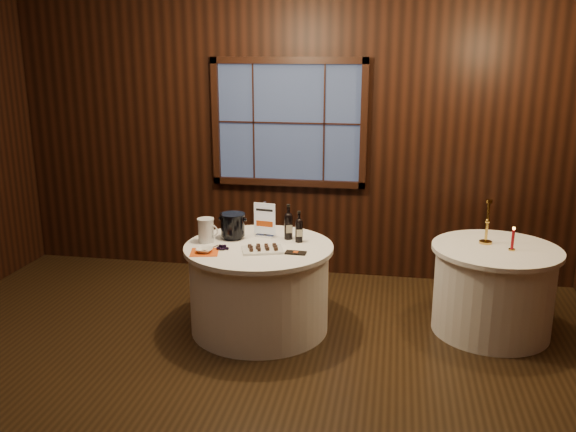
% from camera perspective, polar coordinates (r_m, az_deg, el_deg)
% --- Properties ---
extents(ground, '(6.00, 6.00, 0.00)m').
position_cam_1_polar(ground, '(4.65, -5.46, -15.61)').
color(ground, black).
rests_on(ground, ground).
extents(back_wall, '(6.00, 0.10, 3.00)m').
position_cam_1_polar(back_wall, '(6.48, 0.09, 7.80)').
color(back_wall, black).
rests_on(back_wall, ground).
extents(main_table, '(1.28, 1.28, 0.77)m').
position_cam_1_polar(main_table, '(5.35, -2.70, -6.65)').
color(main_table, white).
rests_on(main_table, ground).
extents(side_table, '(1.08, 1.08, 0.77)m').
position_cam_1_polar(side_table, '(5.58, 18.62, -6.52)').
color(side_table, white).
rests_on(side_table, ground).
extents(sign_stand, '(0.20, 0.12, 0.32)m').
position_cam_1_polar(sign_stand, '(5.43, -2.16, -0.83)').
color(sign_stand, silver).
rests_on(sign_stand, main_table).
extents(port_bottle_left, '(0.07, 0.09, 0.31)m').
position_cam_1_polar(port_bottle_left, '(5.35, 0.04, -0.76)').
color(port_bottle_left, black).
rests_on(port_bottle_left, main_table).
extents(port_bottle_right, '(0.07, 0.07, 0.28)m').
position_cam_1_polar(port_bottle_right, '(5.27, 1.04, -1.19)').
color(port_bottle_right, black).
rests_on(port_bottle_right, main_table).
extents(ice_bucket, '(0.22, 0.22, 0.23)m').
position_cam_1_polar(ice_bucket, '(5.39, -5.19, -0.88)').
color(ice_bucket, black).
rests_on(ice_bucket, main_table).
extents(chocolate_plate, '(0.39, 0.32, 0.05)m').
position_cam_1_polar(chocolate_plate, '(5.06, -2.40, -3.09)').
color(chocolate_plate, white).
rests_on(chocolate_plate, main_table).
extents(chocolate_box, '(0.17, 0.09, 0.01)m').
position_cam_1_polar(chocolate_box, '(5.00, 0.73, -3.46)').
color(chocolate_box, black).
rests_on(chocolate_box, main_table).
extents(grape_bunch, '(0.17, 0.06, 0.04)m').
position_cam_1_polar(grape_bunch, '(5.13, -6.18, -2.94)').
color(grape_bunch, black).
rests_on(grape_bunch, main_table).
extents(glass_pitcher, '(0.19, 0.15, 0.21)m').
position_cam_1_polar(glass_pitcher, '(5.32, -7.67, -1.32)').
color(glass_pitcher, silver).
rests_on(glass_pitcher, main_table).
extents(orange_napkin, '(0.27, 0.27, 0.00)m').
position_cam_1_polar(orange_napkin, '(5.08, -7.82, -3.38)').
color(orange_napkin, '#DA4D12').
rests_on(orange_napkin, main_table).
extents(cracker_bowl, '(0.14, 0.14, 0.03)m').
position_cam_1_polar(cracker_bowl, '(5.07, -7.83, -3.18)').
color(cracker_bowl, white).
rests_on(cracker_bowl, orange_napkin).
extents(brass_candlestick, '(0.11, 0.11, 0.39)m').
position_cam_1_polar(brass_candlestick, '(5.50, 18.11, -1.04)').
color(brass_candlestick, gold).
rests_on(brass_candlestick, side_table).
extents(red_candle, '(0.05, 0.05, 0.20)m').
position_cam_1_polar(red_candle, '(5.40, 20.27, -2.21)').
color(red_candle, gold).
rests_on(red_candle, side_table).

